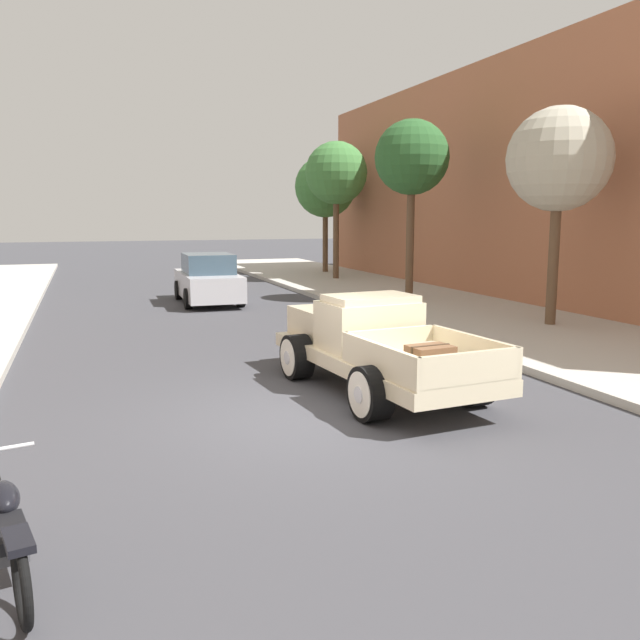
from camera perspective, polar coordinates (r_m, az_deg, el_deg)
name	(u,v)px	position (r m, az deg, el deg)	size (l,w,h in m)	color
ground_plane	(314,415)	(9.74, -0.50, -8.24)	(140.00, 140.00, 0.00)	#3D3D42
building_right_storefront	(626,184)	(27.39, 24.89, 10.64)	(12.00, 28.00, 8.11)	#A86647
hotrod_truck_cream	(371,344)	(11.12, 4.47, -2.08)	(2.46, 5.04, 1.58)	beige
motorcycle_parked	(7,528)	(6.02, -25.40, -15.90)	(0.70, 2.09, 0.93)	black
car_background_silver	(208,280)	(22.20, -9.65, 3.41)	(1.94, 4.34, 1.65)	#B7B7BC
street_tree_nearest	(559,160)	(17.68, 19.94, 12.83)	(2.56, 2.56, 5.39)	brown
street_tree_second	(412,159)	(22.32, 7.94, 13.64)	(2.44, 2.44, 5.84)	brown
street_tree_third	(336,174)	(29.13, 1.41, 12.52)	(2.69, 2.69, 5.90)	brown
street_tree_farthest	(325,187)	(32.55, 0.46, 11.41)	(2.96, 2.96, 5.60)	brown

